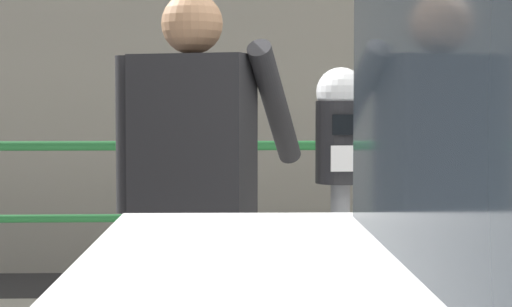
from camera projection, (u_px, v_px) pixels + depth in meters
The scene contains 4 objects.
parking_meter at pixel (340, 173), 3.16m from camera, with size 0.18×0.19×1.41m.
pedestrian_at_meter at pixel (193, 189), 3.29m from camera, with size 0.73×0.52×1.69m.
background_railing at pixel (343, 186), 5.64m from camera, with size 24.06×0.06×1.05m.
backdrop_wall at pixel (311, 62), 7.74m from camera, with size 32.00×0.50×3.59m, color gray.
Camera 1 is at (-0.76, -2.67, 1.44)m, focal length 62.30 mm.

